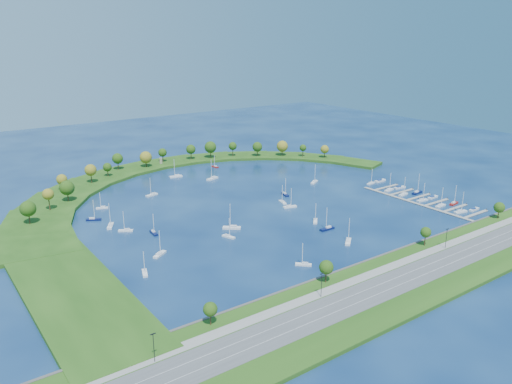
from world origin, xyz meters
TOP-DOWN VIEW (x-y plane):
  - ground at (0.00, 0.00)m, footprint 700.00×700.00m
  - south_shoreline at (0.03, -122.88)m, footprint 420.00×43.10m
  - breakwater at (-46.33, 48.72)m, footprint 286.74×247.64m
  - breakwater_trees at (-10.17, 88.42)m, footprint 241.09×92.29m
  - harbor_tower at (-8.31, 114.80)m, footprint 2.60×2.60m
  - dock_system at (85.30, -61.00)m, footprint 24.28×82.00m
  - moored_boat_0 at (-46.71, 47.94)m, footprint 8.68×4.28m
  - moored_boat_1 at (-73.41, -12.85)m, footprint 2.81×7.78m
  - moored_boat_2 at (-34.87, -87.22)m, footprint 6.62×6.63m
  - moored_boat_3 at (-13.78, 78.72)m, footprint 9.59×4.28m
  - moored_boat_4 at (0.28, -80.41)m, footprint 8.20×7.42m
  - moored_boat_5 at (-36.49, -30.78)m, footprint 9.13×8.17m
  - moored_boat_6 at (-44.56, -39.98)m, footprint 4.45×7.53m
  - moored_boat_7 at (3.96, -61.42)m, footprint 8.65×2.68m
  - moored_boat_8 at (6.72, -48.93)m, footprint 6.69×6.99m
  - moored_boat_9 at (-96.29, -53.41)m, footprint 4.36×7.61m
  - moored_boat_10 at (-88.27, 9.66)m, footprint 6.53×9.10m
  - moored_boat_11 at (24.26, 86.81)m, footprint 3.14×6.87m
  - moored_boat_12 at (23.73, -1.01)m, footprint 4.25×8.29m
  - moored_boat_13 at (10.61, -21.96)m, footprint 8.55×4.38m
  - moored_boat_14 at (-83.99, -1.31)m, footprint 7.53×6.01m
  - moored_boat_15 at (-81.54, 41.79)m, footprint 7.10×4.34m
  - moored_boat_16 at (-92.28, 25.07)m, footprint 8.25×6.03m
  - moored_boat_17 at (12.45, -12.67)m, footprint 4.10×7.98m
  - moored_boat_18 at (4.77, 58.24)m, footprint 10.24×5.49m
  - moored_boat_19 at (-82.73, -39.65)m, footprint 8.28×6.60m
  - moored_boat_20 at (58.16, 9.07)m, footprint 8.96×6.45m
  - docked_boat_0 at (85.51, -86.95)m, footprint 8.98×3.85m
  - docked_boat_1 at (95.98, -89.07)m, footprint 8.54×3.13m
  - docked_boat_2 at (85.52, -73.51)m, footprint 8.29×2.77m
  - docked_boat_3 at (96.02, -75.62)m, footprint 8.38×3.63m
  - docked_boat_4 at (85.52, -60.49)m, footprint 8.17×3.04m
  - docked_boat_5 at (95.98, -60.53)m, footprint 8.74×3.10m
  - docked_boat_6 at (85.52, -45.81)m, footprint 8.49×3.68m
  - docked_boat_7 at (96.00, -48.53)m, footprint 9.31×3.66m
  - docked_boat_8 at (85.52, -34.11)m, footprint 8.62×3.73m
  - docked_boat_9 at (95.97, -34.25)m, footprint 9.30×3.49m
  - docked_boat_10 at (87.94, -16.02)m, footprint 7.59×3.19m
  - docked_boat_11 at (97.86, -15.69)m, footprint 10.04×3.58m

SIDE VIEW (x-z plane):
  - ground at x=0.00m, z-range 0.00..0.00m
  - dock_system at x=85.30m, z-range -0.45..1.15m
  - docked_boat_1 at x=95.98m, z-range -0.23..1.48m
  - docked_boat_5 at x=95.98m, z-range -0.23..1.52m
  - docked_boat_9 at x=95.97m, z-range -0.25..1.61m
  - docked_boat_11 at x=97.86m, z-range -0.27..1.74m
  - moored_boat_11 at x=24.26m, z-range -4.03..5.73m
  - moored_boat_15 at x=-81.54m, z-range -4.20..5.91m
  - moored_boat_6 at x=-44.56m, z-range -4.48..6.22m
  - moored_boat_2 at x=-34.87m, z-range -4.51..6.25m
  - moored_boat_9 at x=-96.29m, z-range -4.52..6.27m
  - docked_boat_10 at x=87.94m, z-range -4.54..6.28m
  - moored_boat_8 at x=6.72m, z-range -4.68..6.44m
  - moored_boat_1 at x=-73.41m, z-range -4.72..6.48m
  - moored_boat_14 at x=-83.99m, z-range -4.72..6.49m
  - moored_boat_17 at x=12.45m, z-range -4.76..6.54m
  - docked_boat_4 at x=85.52m, z-range -4.97..6.76m
  - moored_boat_12 at x=23.73m, z-range -4.97..6.76m
  - docked_boat_3 at x=96.02m, z-range -5.06..6.86m
  - docked_boat_2 at x=85.52m, z-range -5.10..6.91m
  - moored_boat_16 at x=-92.28m, z-range -5.11..6.92m
  - docked_boat_6 at x=85.52m, z-range -5.13..6.95m
  - moored_boat_13 at x=10.61m, z-range -5.14..6.96m
  - docked_boat_8 at x=85.52m, z-range -5.22..7.05m
  - moored_boat_0 at x=-46.71m, z-range -5.23..7.06m
  - moored_boat_19 at x=-82.73m, z-range -5.24..7.07m
  - moored_boat_7 at x=3.96m, z-range -5.38..7.23m
  - moored_boat_4 at x=0.28m, z-range -5.44..7.29m
  - docked_boat_0 at x=85.51m, z-range -5.46..7.32m
  - moored_boat_20 at x=58.16m, z-range -5.57..7.45m
  - moored_boat_10 at x=-88.27m, z-range -5.67..7.56m
  - docked_boat_7 at x=96.00m, z-range -5.72..7.61m
  - moored_boat_3 at x=-13.78m, z-range -5.86..7.77m
  - moored_boat_5 at x=-36.49m, z-range -6.08..8.03m
  - moored_boat_18 at x=4.77m, z-range -6.26..8.24m
  - breakwater at x=-46.33m, z-range -0.01..1.99m
  - south_shoreline at x=0.03m, z-range -4.80..6.80m
  - harbor_tower at x=-8.31m, z-range 2.05..6.61m
  - breakwater_trees at x=-10.17m, z-range 3.27..17.13m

